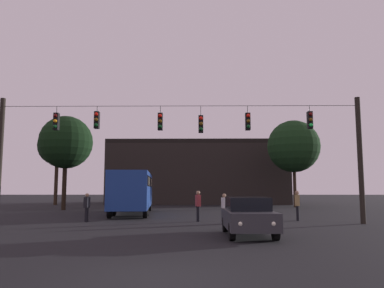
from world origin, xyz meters
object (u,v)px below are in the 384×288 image
at_px(city_bus, 133,189).
at_px(pedestrian_crossing_center, 87,206).
at_px(pedestrian_crossing_right, 224,207).
at_px(tree_left_silhouette, 294,146).
at_px(car_near_right, 248,215).
at_px(pedestrian_crossing_left, 198,204).
at_px(tree_behind_building, 58,146).
at_px(tree_right_far, 66,143).
at_px(pedestrian_near_bus, 297,204).

xyz_separation_m(city_bus, pedestrian_crossing_center, (-1.47, -6.82, -0.97)).
height_order(pedestrian_crossing_right, tree_left_silhouette, tree_left_silhouette).
xyz_separation_m(city_bus, car_near_right, (6.79, -13.01, -1.07)).
bearing_deg(pedestrian_crossing_left, tree_behind_building, 126.55).
bearing_deg(city_bus, tree_left_silhouette, 35.00).
relative_size(car_near_right, tree_right_far, 0.53).
xyz_separation_m(city_bus, tree_behind_building, (-11.42, 15.38, 4.91)).
xyz_separation_m(pedestrian_near_bus, tree_left_silhouette, (3.97, 16.08, 5.13)).
height_order(pedestrian_crossing_left, tree_left_silhouette, tree_left_silhouette).
distance_m(city_bus, tree_behind_building, 19.77).
bearing_deg(tree_left_silhouette, tree_right_far, -166.39).
bearing_deg(pedestrian_near_bus, tree_left_silhouette, 76.14).
xyz_separation_m(car_near_right, tree_left_silhouette, (7.82, 23.23, 5.33)).
relative_size(pedestrian_crossing_right, tree_right_far, 0.19).
xyz_separation_m(tree_behind_building, tree_right_far, (4.53, -10.35, -0.85)).
distance_m(pedestrian_near_bus, tree_behind_building, 31.16).
xyz_separation_m(pedestrian_crossing_center, tree_left_silhouette, (16.08, 17.05, 5.22)).
bearing_deg(pedestrian_crossing_right, car_near_right, -83.71).
bearing_deg(pedestrian_crossing_left, car_near_right, -73.11).
height_order(city_bus, pedestrian_crossing_center, city_bus).
height_order(pedestrian_crossing_left, tree_right_far, tree_right_far).
relative_size(pedestrian_near_bus, tree_left_silhouette, 0.20).
height_order(car_near_right, tree_behind_building, tree_behind_building).
height_order(pedestrian_crossing_left, pedestrian_crossing_center, pedestrian_crossing_left).
relative_size(pedestrian_crossing_center, tree_left_silhouette, 0.18).
xyz_separation_m(car_near_right, pedestrian_near_bus, (3.86, 7.16, 0.19)).
height_order(tree_left_silhouette, tree_behind_building, tree_behind_building).
bearing_deg(pedestrian_crossing_right, pedestrian_crossing_center, 172.40).
bearing_deg(pedestrian_crossing_right, pedestrian_near_bus, 24.32).
bearing_deg(city_bus, pedestrian_crossing_left, -53.55).
height_order(car_near_right, tree_left_silhouette, tree_left_silhouette).
bearing_deg(tree_behind_building, pedestrian_near_bus, -43.89).
xyz_separation_m(city_bus, tree_right_far, (-6.88, 5.02, 4.06)).
relative_size(pedestrian_crossing_center, tree_behind_building, 0.18).
height_order(pedestrian_crossing_center, tree_left_silhouette, tree_left_silhouette).
height_order(car_near_right, pedestrian_near_bus, pedestrian_near_bus).
xyz_separation_m(pedestrian_crossing_right, pedestrian_near_bus, (4.43, 2.00, 0.09)).
bearing_deg(pedestrian_near_bus, pedestrian_crossing_right, -155.68).
xyz_separation_m(pedestrian_crossing_left, pedestrian_near_bus, (5.82, 0.68, -0.00)).
bearing_deg(car_near_right, pedestrian_crossing_right, 96.29).
height_order(pedestrian_crossing_right, tree_right_far, tree_right_far).
relative_size(pedestrian_crossing_left, pedestrian_crossing_center, 1.09).
relative_size(pedestrian_crossing_right, tree_left_silhouette, 0.18).
relative_size(tree_behind_building, tree_right_far, 1.09).
xyz_separation_m(car_near_right, tree_behind_building, (-18.20, 28.38, 5.98)).
bearing_deg(pedestrian_crossing_center, tree_right_far, 114.56).
xyz_separation_m(pedestrian_crossing_center, tree_behind_building, (-9.95, 22.20, 5.88)).
height_order(city_bus, car_near_right, city_bus).
bearing_deg(city_bus, tree_right_far, 143.88).
bearing_deg(pedestrian_near_bus, car_near_right, -118.31).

